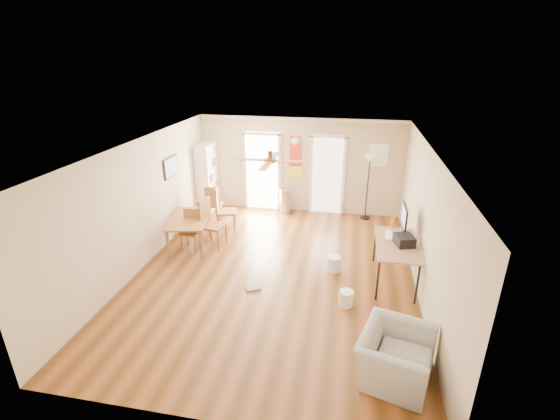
% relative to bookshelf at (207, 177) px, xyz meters
% --- Properties ---
extents(floor, '(7.00, 7.00, 0.00)m').
position_rel_bookshelf_xyz_m(floor, '(2.54, -3.14, -0.94)').
color(floor, brown).
rests_on(floor, ground).
extents(ceiling, '(5.50, 7.00, 0.00)m').
position_rel_bookshelf_xyz_m(ceiling, '(2.54, -3.14, 1.66)').
color(ceiling, silver).
rests_on(ceiling, floor).
extents(wall_back, '(5.50, 0.04, 2.60)m').
position_rel_bookshelf_xyz_m(wall_back, '(2.54, 0.36, 0.36)').
color(wall_back, beige).
rests_on(wall_back, floor).
extents(wall_front, '(5.50, 0.04, 2.60)m').
position_rel_bookshelf_xyz_m(wall_front, '(2.54, -6.64, 0.36)').
color(wall_front, beige).
rests_on(wall_front, floor).
extents(wall_left, '(0.04, 7.00, 2.60)m').
position_rel_bookshelf_xyz_m(wall_left, '(-0.21, -3.14, 0.36)').
color(wall_left, beige).
rests_on(wall_left, floor).
extents(wall_right, '(0.04, 7.00, 2.60)m').
position_rel_bookshelf_xyz_m(wall_right, '(5.29, -3.14, 0.36)').
color(wall_right, beige).
rests_on(wall_right, floor).
extents(crown_molding, '(5.50, 7.00, 0.08)m').
position_rel_bookshelf_xyz_m(crown_molding, '(2.54, -3.14, 1.62)').
color(crown_molding, white).
rests_on(crown_molding, wall_back).
extents(kitchen_doorway, '(0.90, 0.10, 2.10)m').
position_rel_bookshelf_xyz_m(kitchen_doorway, '(1.49, 0.35, 0.11)').
color(kitchen_doorway, white).
rests_on(kitchen_doorway, wall_back).
extents(bathroom_doorway, '(0.80, 0.10, 2.10)m').
position_rel_bookshelf_xyz_m(bathroom_doorway, '(3.29, 0.35, 0.11)').
color(bathroom_doorway, white).
rests_on(bathroom_doorway, wall_back).
extents(wall_decal, '(0.46, 0.03, 1.10)m').
position_rel_bookshelf_xyz_m(wall_decal, '(2.42, 0.34, 0.61)').
color(wall_decal, red).
rests_on(wall_decal, wall_back).
extents(ac_grille, '(0.50, 0.04, 0.60)m').
position_rel_bookshelf_xyz_m(ac_grille, '(4.59, 0.33, 0.76)').
color(ac_grille, white).
rests_on(ac_grille, wall_back).
extents(framed_poster, '(0.04, 0.66, 0.48)m').
position_rel_bookshelf_xyz_m(framed_poster, '(-0.18, -1.74, 0.76)').
color(framed_poster, black).
rests_on(framed_poster, wall_left).
extents(ceiling_fan, '(1.24, 1.24, 0.20)m').
position_rel_bookshelf_xyz_m(ceiling_fan, '(2.54, -3.44, 1.49)').
color(ceiling_fan, '#593819').
rests_on(ceiling_fan, ceiling).
extents(bookshelf, '(0.61, 0.92, 1.88)m').
position_rel_bookshelf_xyz_m(bookshelf, '(0.00, 0.00, 0.00)').
color(bookshelf, white).
rests_on(bookshelf, floor).
extents(dining_table, '(1.10, 1.52, 0.69)m').
position_rel_bookshelf_xyz_m(dining_table, '(0.39, -2.26, -0.60)').
color(dining_table, olive).
rests_on(dining_table, floor).
extents(dining_chair_right_a, '(0.56, 0.56, 1.11)m').
position_rel_bookshelf_xyz_m(dining_chair_right_a, '(0.94, -1.30, -0.38)').
color(dining_chair_right_a, olive).
rests_on(dining_chair_right_a, floor).
extents(dining_chair_right_b, '(0.52, 0.52, 1.11)m').
position_rel_bookshelf_xyz_m(dining_chair_right_b, '(0.94, -2.19, -0.38)').
color(dining_chair_right_b, '#925A2F').
rests_on(dining_chair_right_b, floor).
extents(dining_chair_near, '(0.38, 0.38, 0.91)m').
position_rel_bookshelf_xyz_m(dining_chair_near, '(0.47, -2.43, -0.49)').
color(dining_chair_near, brown).
rests_on(dining_chair_near, floor).
extents(dining_chair_far, '(0.44, 0.44, 0.95)m').
position_rel_bookshelf_xyz_m(dining_chair_far, '(0.43, -0.71, -0.47)').
color(dining_chair_far, olive).
rests_on(dining_chair_far, floor).
extents(trash_can, '(0.34, 0.34, 0.68)m').
position_rel_bookshelf_xyz_m(trash_can, '(2.19, 0.11, -0.60)').
color(trash_can, '#ABACAE').
rests_on(trash_can, floor).
extents(torchiere_lamp, '(0.42, 0.42, 1.75)m').
position_rel_bookshelf_xyz_m(torchiere_lamp, '(4.37, 0.11, -0.06)').
color(torchiere_lamp, black).
rests_on(torchiere_lamp, floor).
extents(computer_desk, '(0.76, 1.51, 0.81)m').
position_rel_bookshelf_xyz_m(computer_desk, '(4.86, -2.95, -0.54)').
color(computer_desk, '#A07657').
rests_on(computer_desk, floor).
extents(imac, '(0.16, 0.63, 0.58)m').
position_rel_bookshelf_xyz_m(imac, '(5.01, -2.51, 0.16)').
color(imac, black).
rests_on(imac, computer_desk).
extents(keyboard, '(0.15, 0.40, 0.01)m').
position_rel_bookshelf_xyz_m(keyboard, '(4.74, -2.62, -0.12)').
color(keyboard, white).
rests_on(keyboard, computer_desk).
extents(printer, '(0.40, 0.44, 0.19)m').
position_rel_bookshelf_xyz_m(printer, '(4.99, -2.98, -0.04)').
color(printer, black).
rests_on(printer, computer_desk).
extents(orange_bottle, '(0.08, 0.08, 0.25)m').
position_rel_bookshelf_xyz_m(orange_bottle, '(4.84, -2.24, -0.01)').
color(orange_bottle, '#E45314').
rests_on(orange_bottle, computer_desk).
extents(wastebasket_a, '(0.34, 0.34, 0.33)m').
position_rel_bookshelf_xyz_m(wastebasket_a, '(3.70, -2.81, -0.78)').
color(wastebasket_a, white).
rests_on(wastebasket_a, floor).
extents(wastebasket_b, '(0.31, 0.31, 0.29)m').
position_rel_bookshelf_xyz_m(wastebasket_b, '(3.99, -3.95, -0.80)').
color(wastebasket_b, white).
rests_on(wastebasket_b, floor).
extents(floor_cloth, '(0.33, 0.31, 0.04)m').
position_rel_bookshelf_xyz_m(floor_cloth, '(2.25, -3.74, -0.92)').
color(floor_cloth, gray).
rests_on(floor_cloth, floor).
extents(armchair, '(1.18, 1.27, 0.68)m').
position_rel_bookshelf_xyz_m(armchair, '(4.69, -5.48, -0.60)').
color(armchair, '#A8A8A3').
rests_on(armchair, floor).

